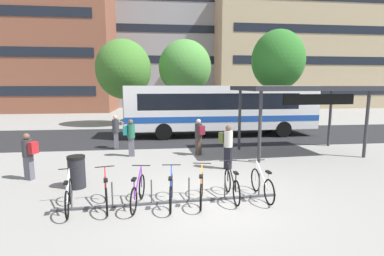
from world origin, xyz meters
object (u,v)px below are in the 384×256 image
Objects in this scene: commuter_maroon_pack_3 at (199,134)px; street_tree_1 at (278,60)px; parked_bicycle_red_1 at (106,193)px; parked_bicycle_black_5 at (232,185)px; parked_bicycle_purple_2 at (138,192)px; city_bus at (222,108)px; trash_bin at (77,172)px; parked_bicycle_blue_3 at (171,191)px; commuter_olive_pack_1 at (227,144)px; parked_bicycle_orange_4 at (201,189)px; street_tree_0 at (185,67)px; commuter_teal_pack_2 at (130,135)px; street_tree_2 at (124,69)px; transit_shelter at (302,90)px; commuter_red_pack_0 at (29,153)px; commuter_maroon_pack_4 at (116,130)px; parked_bicycle_white_6 at (262,185)px; parked_bicycle_white_0 at (69,196)px.

commuter_maroon_pack_3 is 0.22× the size of street_tree_1.
parked_bicycle_red_1 and parked_bicycle_black_5 have the same top height.
street_tree_1 is at bearing -25.72° from parked_bicycle_purple_2.
city_bus is 11.71× the size of trash_bin.
parked_bicycle_blue_3 is 1.00× the size of commuter_olive_pack_1.
parked_bicycle_red_1 is 2.55m from parked_bicycle_orange_4.
street_tree_1 reaches higher than street_tree_0.
street_tree_1 is at bearing -19.09° from parked_bicycle_orange_4.
commuter_olive_pack_1 is (4.01, 3.10, 0.61)m from parked_bicycle_red_1.
commuter_teal_pack_2 is at bearing -138.40° from street_tree_1.
trash_bin is at bearing -129.63° from commuter_olive_pack_1.
parked_bicycle_blue_3 is (1.71, -0.04, 0.00)m from parked_bicycle_red_1.
parked_bicycle_blue_3 is at bearing 98.69° from parked_bicycle_black_5.
commuter_maroon_pack_3 is at bearing 2.92° from parked_bicycle_orange_4.
commuter_olive_pack_1 is 14.54m from street_tree_2.
transit_shelter is 3.70× the size of commuter_red_pack_0.
parked_bicycle_red_1 is at bearing -53.88° from trash_bin.
commuter_maroon_pack_4 is (-4.23, 7.01, 0.61)m from parked_bicycle_black_5.
parked_bicycle_orange_4 is 1.66× the size of trash_bin.
city_bus is at bearing -46.77° from commuter_maroon_pack_3.
commuter_maroon_pack_3 is at bearing 40.80° from trash_bin.
city_bus is at bearing -15.29° from parked_bicycle_blue_3.
trash_bin is at bearing -127.26° from city_bus.
parked_bicycle_orange_4 is 0.22× the size of street_tree_1.
street_tree_1 is (14.08, 12.69, 4.31)m from commuter_red_pack_0.
commuter_maroon_pack_4 is at bearing -112.98° from street_tree_0.
commuter_teal_pack_2 reaches higher than parked_bicycle_white_6.
commuter_olive_pack_1 is 0.22× the size of street_tree_1.
commuter_red_pack_0 is (-3.00, 2.60, 0.55)m from parked_bicycle_red_1.
street_tree_0 is (-4.27, 12.62, 1.78)m from transit_shelter.
commuter_olive_pack_1 is at bearing -37.55° from parked_bicycle_purple_2.
street_tree_2 reaches higher than parked_bicycle_black_5.
commuter_teal_pack_2 reaches higher than parked_bicycle_red_1.
commuter_red_pack_0 is (-10.99, -2.61, -2.05)m from transit_shelter.
trash_bin is at bearing -89.36° from street_tree_2.
commuter_olive_pack_1 is 4.61m from commuter_teal_pack_2.
street_tree_0 reaches higher than commuter_red_pack_0.
parked_bicycle_white_0 is at bearing 83.42° from parked_bicycle_red_1.
street_tree_0 is (0.49, 12.40, 3.79)m from commuter_maroon_pack_3.
city_bus is 8.15m from street_tree_1.
commuter_maroon_pack_4 reaches higher than parked_bicycle_blue_3.
commuter_maroon_pack_4 is 0.25× the size of street_tree_2.
parked_bicycle_orange_4 and parked_bicycle_white_6 have the same top height.
street_tree_1 reaches higher than commuter_olive_pack_1.
parked_bicycle_purple_2 is (-4.61, -10.55, -1.39)m from city_bus.
transit_shelter reaches higher than parked_bicycle_blue_3.
transit_shelter is at bearing -71.30° from street_tree_0.
commuter_maroon_pack_3 is 0.25× the size of street_tree_2.
parked_bicycle_blue_3 is 0.25× the size of street_tree_2.
commuter_maroon_pack_4 is 1.67× the size of trash_bin.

